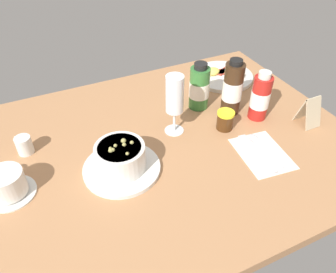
{
  "coord_description": "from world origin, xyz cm",
  "views": [
    {
      "loc": [
        -30.37,
        -66.23,
        62.48
      ],
      "look_at": [
        -1.44,
        -5.08,
        6.85
      ],
      "focal_mm": 35.45,
      "sensor_mm": 36.0,
      "label": 1
    }
  ],
  "objects_px": {
    "sauce_bottle_red": "(260,97)",
    "coffee_cup": "(7,184)",
    "porridge_bowl": "(121,159)",
    "sauce_bottle_green": "(199,88)",
    "wine_glass": "(175,97)",
    "breakfast_plate": "(222,76)",
    "cutlery_setting": "(261,152)",
    "creamer_jug": "(24,145)",
    "jam_jar": "(225,120)",
    "menu_card": "(310,111)",
    "sauce_bottle_brown": "(233,88)"
  },
  "relations": [
    {
      "from": "sauce_bottle_red",
      "to": "sauce_bottle_brown",
      "type": "height_order",
      "value": "sauce_bottle_brown"
    },
    {
      "from": "porridge_bowl",
      "to": "creamer_jug",
      "type": "relative_size",
      "value": 3.57
    },
    {
      "from": "jam_jar",
      "to": "breakfast_plate",
      "type": "height_order",
      "value": "jam_jar"
    },
    {
      "from": "coffee_cup",
      "to": "menu_card",
      "type": "xyz_separation_m",
      "value": [
        0.86,
        -0.09,
        0.01
      ]
    },
    {
      "from": "sauce_bottle_green",
      "to": "breakfast_plate",
      "type": "height_order",
      "value": "sauce_bottle_green"
    },
    {
      "from": "breakfast_plate",
      "to": "cutlery_setting",
      "type": "bearing_deg",
      "value": -107.53
    },
    {
      "from": "porridge_bowl",
      "to": "menu_card",
      "type": "distance_m",
      "value": 0.59
    },
    {
      "from": "sauce_bottle_brown",
      "to": "sauce_bottle_green",
      "type": "bearing_deg",
      "value": 139.35
    },
    {
      "from": "creamer_jug",
      "to": "breakfast_plate",
      "type": "bearing_deg",
      "value": 9.56
    },
    {
      "from": "coffee_cup",
      "to": "breakfast_plate",
      "type": "height_order",
      "value": "coffee_cup"
    },
    {
      "from": "cutlery_setting",
      "to": "jam_jar",
      "type": "xyz_separation_m",
      "value": [
        -0.03,
        0.14,
        0.03
      ]
    },
    {
      "from": "creamer_jug",
      "to": "sauce_bottle_brown",
      "type": "xyz_separation_m",
      "value": [
        0.63,
        -0.07,
        0.06
      ]
    },
    {
      "from": "cutlery_setting",
      "to": "sauce_bottle_brown",
      "type": "xyz_separation_m",
      "value": [
        0.03,
        0.21,
        0.08
      ]
    },
    {
      "from": "coffee_cup",
      "to": "jam_jar",
      "type": "xyz_separation_m",
      "value": [
        0.62,
        -0.0,
        -0.0
      ]
    },
    {
      "from": "sauce_bottle_red",
      "to": "coffee_cup",
      "type": "bearing_deg",
      "value": -179.66
    },
    {
      "from": "creamer_jug",
      "to": "breakfast_plate",
      "type": "relative_size",
      "value": 0.25
    },
    {
      "from": "jam_jar",
      "to": "sauce_bottle_brown",
      "type": "bearing_deg",
      "value": 46.94
    },
    {
      "from": "porridge_bowl",
      "to": "cutlery_setting",
      "type": "distance_m",
      "value": 0.39
    },
    {
      "from": "cutlery_setting",
      "to": "jam_jar",
      "type": "bearing_deg",
      "value": 103.28
    },
    {
      "from": "coffee_cup",
      "to": "breakfast_plate",
      "type": "relative_size",
      "value": 0.58
    },
    {
      "from": "sauce_bottle_green",
      "to": "menu_card",
      "type": "bearing_deg",
      "value": -41.05
    },
    {
      "from": "sauce_bottle_green",
      "to": "menu_card",
      "type": "height_order",
      "value": "sauce_bottle_green"
    },
    {
      "from": "creamer_jug",
      "to": "menu_card",
      "type": "height_order",
      "value": "menu_card"
    },
    {
      "from": "cutlery_setting",
      "to": "breakfast_plate",
      "type": "xyz_separation_m",
      "value": [
        0.13,
        0.41,
        0.01
      ]
    },
    {
      "from": "sauce_bottle_red",
      "to": "menu_card",
      "type": "bearing_deg",
      "value": -38.2
    },
    {
      "from": "porridge_bowl",
      "to": "creamer_jug",
      "type": "xyz_separation_m",
      "value": [
        -0.22,
        0.18,
        -0.01
      ]
    },
    {
      "from": "creamer_jug",
      "to": "menu_card",
      "type": "relative_size",
      "value": 0.6
    },
    {
      "from": "porridge_bowl",
      "to": "sauce_bottle_green",
      "type": "distance_m",
      "value": 0.37
    },
    {
      "from": "creamer_jug",
      "to": "jam_jar",
      "type": "distance_m",
      "value": 0.58
    },
    {
      "from": "jam_jar",
      "to": "sauce_bottle_red",
      "type": "xyz_separation_m",
      "value": [
        0.13,
        0.01,
        0.04
      ]
    },
    {
      "from": "jam_jar",
      "to": "breakfast_plate",
      "type": "distance_m",
      "value": 0.31
    },
    {
      "from": "wine_glass",
      "to": "sauce_bottle_brown",
      "type": "bearing_deg",
      "value": 4.29
    },
    {
      "from": "sauce_bottle_brown",
      "to": "menu_card",
      "type": "relative_size",
      "value": 1.93
    },
    {
      "from": "porridge_bowl",
      "to": "breakfast_plate",
      "type": "xyz_separation_m",
      "value": [
        0.5,
        0.3,
        -0.03
      ]
    },
    {
      "from": "wine_glass",
      "to": "breakfast_plate",
      "type": "xyz_separation_m",
      "value": [
        0.31,
        0.21,
        -0.11
      ]
    },
    {
      "from": "sauce_bottle_red",
      "to": "creamer_jug",
      "type": "bearing_deg",
      "value": 168.64
    },
    {
      "from": "coffee_cup",
      "to": "sauce_bottle_green",
      "type": "xyz_separation_m",
      "value": [
        0.6,
        0.14,
        0.04
      ]
    },
    {
      "from": "wine_glass",
      "to": "menu_card",
      "type": "distance_m",
      "value": 0.42
    },
    {
      "from": "menu_card",
      "to": "breakfast_plate",
      "type": "bearing_deg",
      "value": 103.28
    },
    {
      "from": "cutlery_setting",
      "to": "porridge_bowl",
      "type": "bearing_deg",
      "value": 164.77
    },
    {
      "from": "coffee_cup",
      "to": "sauce_bottle_red",
      "type": "relative_size",
      "value": 0.82
    },
    {
      "from": "wine_glass",
      "to": "sauce_bottle_green",
      "type": "distance_m",
      "value": 0.16
    },
    {
      "from": "creamer_jug",
      "to": "menu_card",
      "type": "bearing_deg",
      "value": -16.03
    },
    {
      "from": "cutlery_setting",
      "to": "sauce_bottle_green",
      "type": "bearing_deg",
      "value": 99.66
    },
    {
      "from": "cutlery_setting",
      "to": "sauce_bottle_red",
      "type": "distance_m",
      "value": 0.19
    },
    {
      "from": "creamer_jug",
      "to": "wine_glass",
      "type": "distance_m",
      "value": 0.44
    },
    {
      "from": "sauce_bottle_green",
      "to": "menu_card",
      "type": "relative_size",
      "value": 1.66
    },
    {
      "from": "porridge_bowl",
      "to": "coffee_cup",
      "type": "relative_size",
      "value": 1.55
    },
    {
      "from": "coffee_cup",
      "to": "menu_card",
      "type": "height_order",
      "value": "menu_card"
    },
    {
      "from": "porridge_bowl",
      "to": "sauce_bottle_green",
      "type": "xyz_separation_m",
      "value": [
        0.33,
        0.18,
        0.03
      ]
    }
  ]
}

